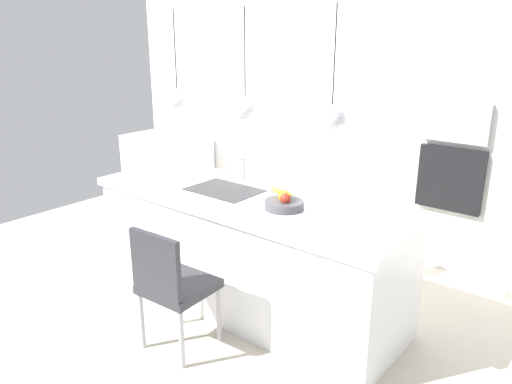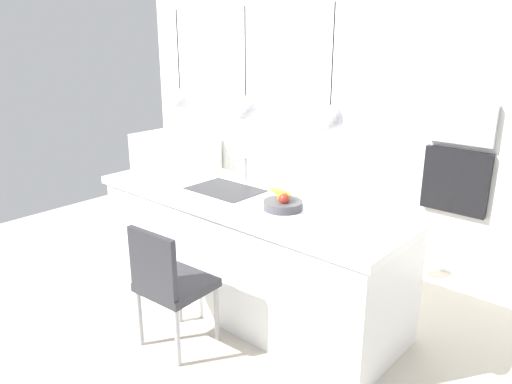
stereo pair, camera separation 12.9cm
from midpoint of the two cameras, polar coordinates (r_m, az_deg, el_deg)
floor at (r=4.12m, az=-2.02°, el=-12.59°), size 6.60×6.60×0.00m
back_wall at (r=4.98m, az=10.54°, el=8.46°), size 6.00×0.10×2.60m
kitchen_island at (r=3.91m, az=-2.10°, el=-6.77°), size 2.59×0.87×0.91m
sink_basin at (r=3.89m, az=-4.64°, el=0.16°), size 0.56×0.40×0.02m
faucet at (r=4.00m, az=-2.58°, el=2.90°), size 0.02×0.17×0.22m
fruit_bowl at (r=3.45m, az=2.18°, el=-1.25°), size 0.28×0.28×0.14m
side_counter at (r=6.40m, az=-10.78°, el=2.50°), size 1.10×0.60×0.85m
microwave at (r=4.51m, az=21.48°, el=7.51°), size 0.54×0.08×0.34m
oven at (r=4.61m, az=20.78°, el=1.41°), size 0.56×0.08×0.56m
chair_near at (r=3.39m, az=-10.81°, el=-10.25°), size 0.46×0.46×0.90m
pendant_light_left at (r=4.09m, az=-9.97°, el=10.49°), size 0.17×0.17×0.77m
pendant_light_center at (r=3.59m, az=-2.30°, el=9.73°), size 0.17×0.17×0.77m
pendant_light_right at (r=3.17m, az=7.58°, el=8.49°), size 0.17×0.17×0.77m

